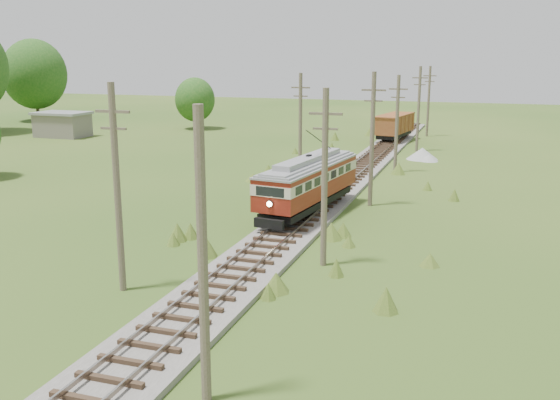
% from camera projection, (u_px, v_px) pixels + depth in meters
% --- Properties ---
extents(railbed_main, '(3.60, 96.00, 0.57)m').
position_uv_depth(railbed_main, '(335.00, 191.00, 46.35)').
color(railbed_main, '#605B54').
rests_on(railbed_main, ground).
extents(streetcar, '(3.95, 11.11, 5.03)m').
position_uv_depth(streetcar, '(309.00, 179.00, 39.25)').
color(streetcar, black).
rests_on(streetcar, ground).
extents(gondola, '(3.84, 8.38, 2.68)m').
position_uv_depth(gondola, '(394.00, 125.00, 73.15)').
color(gondola, black).
rests_on(gondola, ground).
extents(gravel_pile, '(3.19, 3.38, 1.16)m').
position_uv_depth(gravel_pile, '(423.00, 154.00, 61.05)').
color(gravel_pile, gray).
rests_on(gravel_pile, ground).
extents(utility_pole_r_1, '(0.30, 0.30, 8.80)m').
position_uv_depth(utility_pole_r_1, '(203.00, 260.00, 17.66)').
color(utility_pole_r_1, brown).
rests_on(utility_pole_r_1, ground).
extents(utility_pole_r_2, '(1.60, 0.30, 8.60)m').
position_uv_depth(utility_pole_r_2, '(325.00, 177.00, 29.59)').
color(utility_pole_r_2, brown).
rests_on(utility_pole_r_2, ground).
extents(utility_pole_r_3, '(1.60, 0.30, 9.00)m').
position_uv_depth(utility_pole_r_3, '(372.00, 138.00, 41.58)').
color(utility_pole_r_3, brown).
rests_on(utility_pole_r_3, ground).
extents(utility_pole_r_4, '(1.60, 0.30, 8.40)m').
position_uv_depth(utility_pole_r_4, '(397.00, 123.00, 53.71)').
color(utility_pole_r_4, brown).
rests_on(utility_pole_r_4, ground).
extents(utility_pole_r_5, '(1.60, 0.30, 8.90)m').
position_uv_depth(utility_pole_r_5, '(419.00, 108.00, 65.53)').
color(utility_pole_r_5, brown).
rests_on(utility_pole_r_5, ground).
extents(utility_pole_r_6, '(1.60, 0.30, 8.70)m').
position_uv_depth(utility_pole_r_6, '(429.00, 100.00, 77.62)').
color(utility_pole_r_6, brown).
rests_on(utility_pole_r_6, ground).
extents(utility_pole_l_a, '(1.60, 0.30, 9.00)m').
position_uv_depth(utility_pole_l_a, '(117.00, 187.00, 26.33)').
color(utility_pole_l_a, brown).
rests_on(utility_pole_l_a, ground).
extents(utility_pole_l_b, '(1.60, 0.30, 8.60)m').
position_uv_depth(utility_pole_l_b, '(300.00, 123.00, 52.32)').
color(utility_pole_l_b, brown).
rests_on(utility_pole_l_b, ground).
extents(tree_left_5, '(9.66, 9.66, 12.44)m').
position_uv_depth(tree_left_5, '(35.00, 74.00, 95.32)').
color(tree_left_5, '#38281C').
rests_on(tree_left_5, ground).
extents(tree_mid_a, '(5.46, 5.46, 7.03)m').
position_uv_depth(tree_mid_a, '(195.00, 100.00, 85.52)').
color(tree_mid_a, '#38281C').
rests_on(tree_mid_a, ground).
extents(shed, '(6.40, 4.40, 3.10)m').
position_uv_depth(shed, '(63.00, 124.00, 77.79)').
color(shed, slate).
rests_on(shed, ground).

